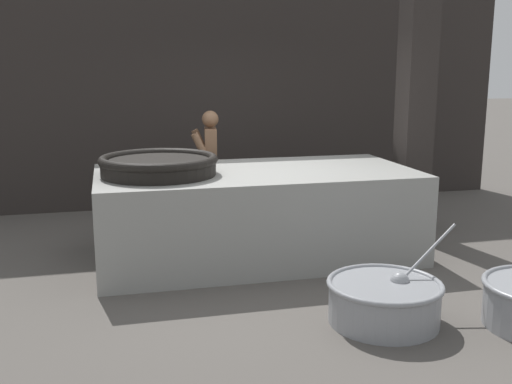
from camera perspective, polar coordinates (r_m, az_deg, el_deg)
ground_plane at (r=6.70m, az=0.00°, el=-6.06°), size 60.00×60.00×0.00m
back_wall at (r=9.10m, az=-4.29°, el=11.36°), size 9.27×0.24×3.99m
support_pillar at (r=7.64m, az=15.07°, el=10.93°), size 0.36×0.36×3.99m
hearth_platform at (r=6.57m, az=0.00°, el=-2.06°), size 3.41×1.71×0.96m
giant_wok_near at (r=6.23m, az=-9.25°, el=2.61°), size 1.22×1.22×0.21m
cook at (r=7.68m, az=-4.38°, el=2.53°), size 0.39×0.58×1.52m
prep_bowl_vegetables at (r=5.07m, az=12.12°, el=-9.98°), size 1.21×0.95×0.74m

